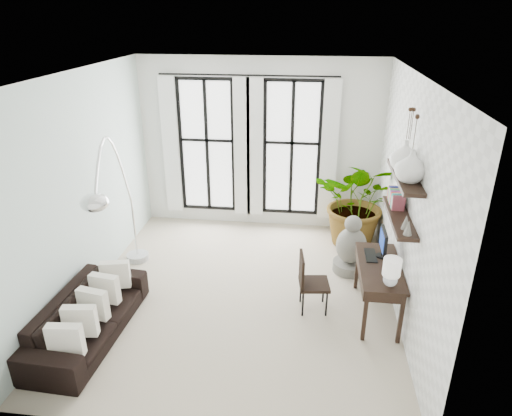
% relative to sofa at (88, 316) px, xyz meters
% --- Properties ---
extents(floor, '(5.00, 5.00, 0.00)m').
position_rel_sofa_xyz_m(floor, '(1.80, 1.19, -0.30)').
color(floor, '#BCAD96').
rests_on(floor, ground).
extents(ceiling, '(5.00, 5.00, 0.00)m').
position_rel_sofa_xyz_m(ceiling, '(1.80, 1.19, 2.90)').
color(ceiling, white).
rests_on(ceiling, wall_back).
extents(wall_left, '(0.00, 5.00, 5.00)m').
position_rel_sofa_xyz_m(wall_left, '(-0.45, 1.19, 1.30)').
color(wall_left, silver).
rests_on(wall_left, floor).
extents(wall_right, '(0.00, 5.00, 5.00)m').
position_rel_sofa_xyz_m(wall_right, '(4.05, 1.19, 1.30)').
color(wall_right, white).
rests_on(wall_right, floor).
extents(wall_back, '(4.50, 0.00, 4.50)m').
position_rel_sofa_xyz_m(wall_back, '(1.80, 3.69, 1.30)').
color(wall_back, white).
rests_on(wall_back, floor).
extents(windows, '(3.26, 0.13, 2.65)m').
position_rel_sofa_xyz_m(windows, '(1.60, 3.62, 1.26)').
color(windows, white).
rests_on(windows, wall_back).
extents(wall_shelves, '(0.25, 1.30, 0.60)m').
position_rel_sofa_xyz_m(wall_shelves, '(3.91, 0.98, 1.43)').
color(wall_shelves, black).
rests_on(wall_shelves, wall_right).
extents(sofa, '(0.89, 2.08, 0.60)m').
position_rel_sofa_xyz_m(sofa, '(0.00, 0.00, 0.00)').
color(sofa, black).
rests_on(sofa, floor).
extents(throw_pillows, '(0.40, 1.52, 0.40)m').
position_rel_sofa_xyz_m(throw_pillows, '(0.10, 0.00, 0.20)').
color(throw_pillows, white).
rests_on(throw_pillows, sofa).
extents(plant, '(1.76, 1.62, 1.64)m').
position_rel_sofa_xyz_m(plant, '(3.64, 3.03, 0.52)').
color(plant, '#2D7228').
rests_on(plant, floor).
extents(desk, '(0.55, 1.31, 1.16)m').
position_rel_sofa_xyz_m(desk, '(3.75, 0.89, 0.42)').
color(desk, black).
rests_on(desk, floor).
extents(desk_chair, '(0.46, 0.46, 0.87)m').
position_rel_sofa_xyz_m(desk_chair, '(2.81, 0.93, 0.19)').
color(desk_chair, black).
rests_on(desk_chair, floor).
extents(arc_lamp, '(0.75, 2.28, 2.45)m').
position_rel_sofa_xyz_m(arc_lamp, '(0.10, 1.01, 1.61)').
color(arc_lamp, silver).
rests_on(arc_lamp, floor).
extents(buddha, '(0.54, 0.54, 0.98)m').
position_rel_sofa_xyz_m(buddha, '(3.47, 2.06, 0.11)').
color(buddha, slate).
rests_on(buddha, floor).
extents(vase_a, '(0.37, 0.37, 0.38)m').
position_rel_sofa_xyz_m(vase_a, '(3.91, 0.69, 1.97)').
color(vase_a, white).
rests_on(vase_a, shelf_upper).
extents(vase_b, '(0.37, 0.37, 0.38)m').
position_rel_sofa_xyz_m(vase_b, '(3.91, 1.09, 1.97)').
color(vase_b, white).
rests_on(vase_b, shelf_upper).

